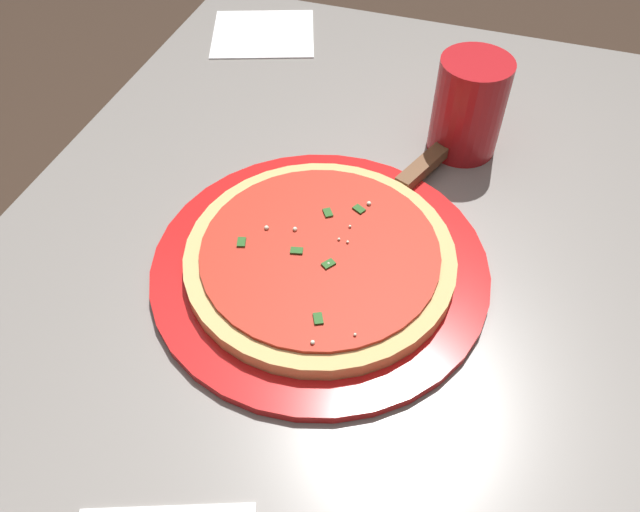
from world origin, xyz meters
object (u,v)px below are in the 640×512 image
(serving_plate, at_px, (320,266))
(pizza, at_px, (320,256))
(cup_tall_drink, at_px, (469,107))
(napkin_folded_right, at_px, (263,34))
(pizza_server, at_px, (414,176))

(serving_plate, distance_m, pizza, 0.01)
(pizza, bearing_deg, cup_tall_drink, 157.10)
(serving_plate, distance_m, napkin_folded_right, 0.47)
(pizza_server, xyz_separation_m, napkin_folded_right, (-0.26, -0.28, -0.01))
(pizza, xyz_separation_m, napkin_folded_right, (-0.41, -0.22, -0.02))
(pizza, relative_size, napkin_folded_right, 1.78)
(serving_plate, xyz_separation_m, pizza, (-0.00, -0.00, 0.01))
(pizza_server, bearing_deg, cup_tall_drink, 155.59)
(napkin_folded_right, bearing_deg, pizza, 28.72)
(serving_plate, bearing_deg, cup_tall_drink, 157.10)
(pizza_server, bearing_deg, napkin_folded_right, -132.29)
(pizza_server, height_order, cup_tall_drink, cup_tall_drink)
(pizza_server, relative_size, cup_tall_drink, 1.92)
(serving_plate, height_order, pizza, pizza)
(pizza, distance_m, napkin_folded_right, 0.47)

